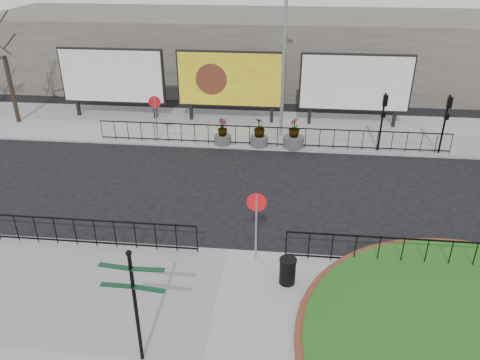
# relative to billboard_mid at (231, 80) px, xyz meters

# --- Properties ---
(ground) EXTENTS (90.00, 90.00, 0.00)m
(ground) POSITION_rel_billboard_mid_xyz_m (1.50, -12.97, -2.60)
(ground) COLOR black
(ground) RESTS_ON ground
(pavement_far) EXTENTS (44.00, 6.00, 0.12)m
(pavement_far) POSITION_rel_billboard_mid_xyz_m (1.50, -0.97, -2.54)
(pavement_far) COLOR gray
(pavement_far) RESTS_ON ground
(railing_near_left) EXTENTS (10.00, 0.10, 1.10)m
(railing_near_left) POSITION_rel_billboard_mid_xyz_m (-4.50, -13.27, -1.93)
(railing_near_left) COLOR black
(railing_near_left) RESTS_ON pavement_near
(railing_near_right) EXTENTS (9.00, 0.10, 1.10)m
(railing_near_right) POSITION_rel_billboard_mid_xyz_m (8.00, -13.27, -1.93)
(railing_near_right) COLOR black
(railing_near_right) RESTS_ON pavement_near
(railing_far) EXTENTS (18.00, 0.10, 1.10)m
(railing_far) POSITION_rel_billboard_mid_xyz_m (2.50, -3.67, -1.93)
(railing_far) COLOR black
(railing_far) RESTS_ON pavement_far
(speed_sign_far) EXTENTS (0.64, 0.07, 2.47)m
(speed_sign_far) POSITION_rel_billboard_mid_xyz_m (-3.50, -3.57, -0.68)
(speed_sign_far) COLOR gray
(speed_sign_far) RESTS_ON pavement_far
(speed_sign_near) EXTENTS (0.64, 0.07, 2.47)m
(speed_sign_near) POSITION_rel_billboard_mid_xyz_m (2.50, -13.37, -0.68)
(speed_sign_near) COLOR gray
(speed_sign_near) RESTS_ON pavement_near
(billboard_left) EXTENTS (6.20, 0.31, 4.10)m
(billboard_left) POSITION_rel_billboard_mid_xyz_m (-7.00, 0.00, 0.00)
(billboard_left) COLOR black
(billboard_left) RESTS_ON pavement_far
(billboard_mid) EXTENTS (6.20, 0.31, 4.10)m
(billboard_mid) POSITION_rel_billboard_mid_xyz_m (0.00, 0.00, 0.00)
(billboard_mid) COLOR black
(billboard_mid) RESTS_ON pavement_far
(billboard_right) EXTENTS (6.20, 0.31, 4.10)m
(billboard_right) POSITION_rel_billboard_mid_xyz_m (7.00, 0.00, 0.00)
(billboard_right) COLOR black
(billboard_right) RESTS_ON pavement_far
(lamp_post) EXTENTS (0.74, 0.18, 9.23)m
(lamp_post) POSITION_rel_billboard_mid_xyz_m (3.01, -1.97, 2.23)
(lamp_post) COLOR gray
(lamp_post) RESTS_ON pavement_far
(signal_pole_a) EXTENTS (0.22, 0.26, 3.00)m
(signal_pole_a) POSITION_rel_billboard_mid_xyz_m (8.00, -3.63, -0.50)
(signal_pole_a) COLOR black
(signal_pole_a) RESTS_ON pavement_far
(signal_pole_b) EXTENTS (0.22, 0.26, 3.00)m
(signal_pole_b) POSITION_rel_billboard_mid_xyz_m (11.00, -3.63, -0.50)
(signal_pole_b) COLOR black
(signal_pole_b) RESTS_ON pavement_far
(tree_left) EXTENTS (2.00, 2.00, 7.00)m
(tree_left) POSITION_rel_billboard_mid_xyz_m (-12.50, -1.47, 1.02)
(tree_left) COLOR #2D2119
(tree_left) RESTS_ON pavement_far
(building_backdrop) EXTENTS (40.00, 10.00, 5.00)m
(building_backdrop) POSITION_rel_billboard_mid_xyz_m (1.50, 9.03, -0.10)
(building_backdrop) COLOR #69635C
(building_backdrop) RESTS_ON ground
(fingerpost_sign) EXTENTS (1.57, 0.31, 3.35)m
(fingerpost_sign) POSITION_rel_billboard_mid_xyz_m (-0.04, -17.93, -0.46)
(fingerpost_sign) COLOR black
(fingerpost_sign) RESTS_ON pavement_near
(litter_bin) EXTENTS (0.54, 0.54, 0.89)m
(litter_bin) POSITION_rel_billboard_mid_xyz_m (3.57, -14.54, -2.03)
(litter_bin) COLOR black
(litter_bin) RESTS_ON pavement_near
(planter_a) EXTENTS (0.88, 0.88, 1.37)m
(planter_a) POSITION_rel_billboard_mid_xyz_m (-0.00, -3.57, -1.98)
(planter_a) COLOR #4C4C4F
(planter_a) RESTS_ON pavement_far
(planter_b) EXTENTS (0.92, 0.92, 1.50)m
(planter_b) POSITION_rel_billboard_mid_xyz_m (1.92, -3.57, -1.90)
(planter_b) COLOR #4C4C4F
(planter_b) RESTS_ON pavement_far
(planter_c) EXTENTS (1.06, 1.06, 1.57)m
(planter_c) POSITION_rel_billboard_mid_xyz_m (3.70, -3.57, -1.93)
(planter_c) COLOR #4C4C4F
(planter_c) RESTS_ON pavement_far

